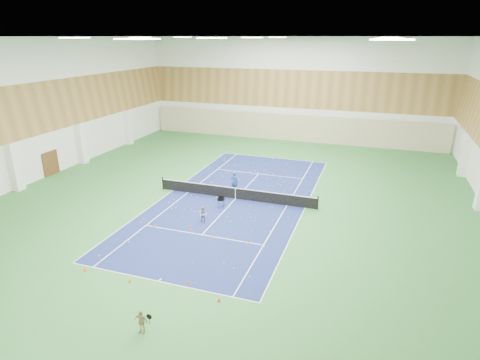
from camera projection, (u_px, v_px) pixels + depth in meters
name	position (u px, v px, depth m)	size (l,w,h in m)	color
ground	(235.00, 199.00, 31.41)	(40.00, 40.00, 0.00)	#2F6E32
room_shell	(235.00, 123.00, 29.38)	(36.00, 40.00, 12.00)	white
wood_cladding	(235.00, 96.00, 28.70)	(36.00, 40.00, 8.00)	#9E713A
ceiling_light_grid	(235.00, 38.00, 27.38)	(21.40, 25.40, 0.06)	white
court_surface	(235.00, 199.00, 31.41)	(10.97, 23.77, 0.01)	navy
tennis_balls_scatter	(235.00, 198.00, 31.40)	(10.57, 22.77, 0.07)	#D0ED28
tennis_net	(235.00, 192.00, 31.22)	(12.80, 0.10, 1.10)	black
back_curtain	(290.00, 128.00, 48.43)	(35.40, 0.16, 3.20)	#C6B793
door_left_b	(51.00, 163.00, 36.55)	(0.08, 1.80, 2.20)	#593319
coach	(234.00, 182.00, 32.66)	(0.62, 0.40, 1.69)	#214997
child_court	(203.00, 214.00, 27.29)	(0.57, 0.45, 1.18)	#9D9CA4
child_apron	(141.00, 321.00, 17.11)	(0.64, 0.27, 1.10)	tan
ball_cart	(221.00, 202.00, 29.79)	(0.47, 0.47, 0.81)	black
cone_svc_a	(154.00, 226.00, 26.72)	(0.18, 0.18, 0.20)	#FB480D
cone_svc_b	(190.00, 227.00, 26.51)	(0.20, 0.20, 0.22)	red
cone_svc_c	(213.00, 237.00, 25.27)	(0.18, 0.18, 0.20)	orange
cone_svc_d	(248.00, 243.00, 24.50)	(0.19, 0.19, 0.21)	#EA540C
cone_base_a	(85.00, 269.00, 21.73)	(0.21, 0.21, 0.23)	#FF4F0D
cone_base_b	(130.00, 281.00, 20.73)	(0.18, 0.18, 0.20)	#F25E0C
cone_base_c	(189.00, 282.00, 20.61)	(0.18, 0.18, 0.19)	#E44A0C
cone_base_d	(219.00, 300.00, 19.24)	(0.19, 0.19, 0.21)	#D5470B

